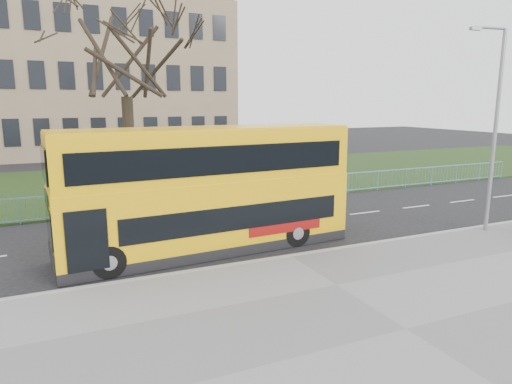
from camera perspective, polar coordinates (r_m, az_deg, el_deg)
ground at (r=15.90m, az=1.60°, el=-6.68°), size 120.00×120.00×0.00m
pavement at (r=10.68m, az=18.24°, el=-16.22°), size 80.00×10.50×0.12m
kerb at (r=14.57m, az=4.28°, el=-8.10°), size 80.00×0.20×0.14m
grass_verge at (r=29.10m, az=-10.74°, el=1.41°), size 80.00×15.40×0.08m
guard_railing at (r=21.71m, az=-5.99°, el=-0.38°), size 40.00×0.12×1.10m
bare_tree at (r=23.93m, az=-15.97°, el=13.72°), size 8.45×8.45×12.07m
civic_building at (r=48.69m, az=-22.89°, el=12.82°), size 30.00×15.00×14.00m
yellow_bus at (r=14.98m, az=-5.99°, el=0.69°), size 9.74×2.88×4.03m
street_lamp at (r=18.72m, az=27.60°, el=7.62°), size 1.55×0.33×7.30m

